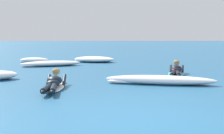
# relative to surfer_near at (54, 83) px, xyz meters

# --- Properties ---
(ground_plane) EXTENTS (120.00, 120.00, 0.00)m
(ground_plane) POSITION_rel_surfer_near_xyz_m (1.87, 7.05, -0.14)
(ground_plane) COLOR #235B84
(surfer_near) EXTENTS (0.56, 2.40, 0.55)m
(surfer_near) POSITION_rel_surfer_near_xyz_m (0.00, 0.00, 0.00)
(surfer_near) COLOR white
(surfer_near) RESTS_ON ground
(surfer_far) EXTENTS (1.06, 2.48, 0.54)m
(surfer_far) POSITION_rel_surfer_near_xyz_m (3.92, 2.82, -0.01)
(surfer_far) COLOR #2DB2D1
(surfer_far) RESTS_ON ground
(whitewater_front) EXTENTS (3.22, 1.33, 0.26)m
(whitewater_front) POSITION_rel_surfer_near_xyz_m (2.94, 0.65, -0.02)
(whitewater_front) COLOR white
(whitewater_front) RESTS_ON ground
(whitewater_mid_left) EXTENTS (2.83, 1.56, 0.25)m
(whitewater_mid_left) POSITION_rel_surfer_near_xyz_m (-1.02, 6.21, -0.03)
(whitewater_mid_left) COLOR white
(whitewater_mid_left) RESTS_ON ground
(whitewater_mid_right) EXTENTS (2.37, 1.73, 0.30)m
(whitewater_mid_right) POSITION_rel_surfer_near_xyz_m (0.91, 8.30, -0.00)
(whitewater_mid_right) COLOR white
(whitewater_mid_right) RESTS_ON ground
(whitewater_far_band) EXTENTS (1.54, 0.84, 0.27)m
(whitewater_far_band) POSITION_rel_surfer_near_xyz_m (-2.14, 8.10, -0.02)
(whitewater_far_band) COLOR white
(whitewater_far_band) RESTS_ON ground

